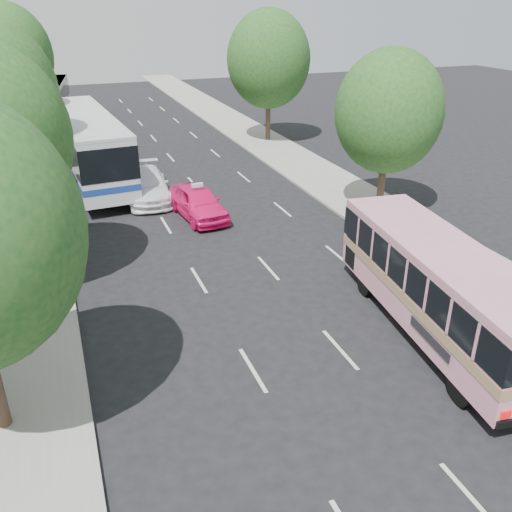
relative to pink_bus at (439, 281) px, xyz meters
name	(u,v)px	position (x,y,z in m)	size (l,w,h in m)	color
ground	(285,323)	(-4.25, 2.21, -1.90)	(120.00, 120.00, 0.00)	black
sidewalk_left	(21,179)	(-12.75, 22.21, -1.83)	(4.00, 90.00, 0.15)	#9E998E
sidewalk_right	(282,154)	(4.25, 22.21, -1.84)	(4.00, 90.00, 0.12)	#9E998E
tree_left_d	(3,78)	(-12.77, 24.15, 3.73)	(5.52, 5.52, 8.60)	#38281E
tree_left_e	(7,52)	(-12.67, 32.15, 4.53)	(6.30, 6.30, 9.82)	#38281E
tree_left_f	(9,50)	(-12.87, 40.15, 4.10)	(5.88, 5.88, 9.16)	#38281E
tree_right_near	(391,108)	(4.53, 10.15, 3.30)	(5.10, 5.10, 7.95)	#38281E
tree_right_far	(270,56)	(4.83, 26.15, 4.22)	(6.00, 6.00, 9.35)	#38281E
pink_bus	(439,281)	(0.00, 0.00, 0.00)	(3.56, 9.81, 3.06)	pink
pink_taxi	(198,202)	(-4.38, 12.68, -1.12)	(1.85, 4.60, 1.57)	#FE1673
white_pickup	(147,185)	(-6.25, 16.27, -1.12)	(2.20, 5.42, 1.57)	white
tour_coach_front	(88,142)	(-8.75, 20.55, 0.47)	(3.80, 13.33, 3.94)	silver
tour_coach_rear	(50,98)	(-10.29, 39.51, 0.10)	(3.78, 11.32, 3.32)	silver
taxi_roof_sign	(197,185)	(-4.38, 12.68, -0.25)	(0.55, 0.18, 0.18)	silver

